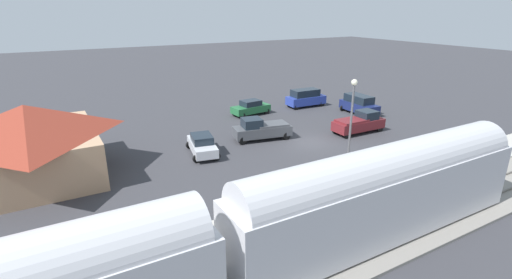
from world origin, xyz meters
The scene contains 14 objects.
ground_plane centered at (0.00, 0.00, 0.00)m, with size 200.00×200.00×0.00m, color #38383D.
railway_track centered at (-14.00, 0.00, 0.09)m, with size 4.80×70.00×0.30m.
platform centered at (-10.00, 0.00, 0.15)m, with size 3.20×46.00×0.30m.
passenger_train centered at (-14.00, 15.44, 2.86)m, with size 2.93×37.03×4.98m.
station_building centered at (4.00, 22.00, 2.86)m, with size 10.78×9.35×5.49m.
pedestrian_on_platform centered at (-9.34, -1.37, 1.28)m, with size 0.36×0.36×1.71m.
pedestrian_waiting_far centered at (-10.66, 1.27, 1.28)m, with size 0.36×0.36×1.71m.
suv_navy centered at (5.21, -11.30, 1.15)m, with size 4.98×2.56×2.22m.
pickup_charcoal centered at (3.03, 3.37, 1.03)m, with size 2.97×5.68×2.14m.
sedan_silver centered at (2.21, 9.66, 0.88)m, with size 4.77×2.90×1.74m.
suv_blue centered at (11.03, -7.90, 1.15)m, with size 2.20×4.99×2.22m.
pickup_maroon centered at (-0.06, -6.19, 1.03)m, with size 2.04×5.43×2.14m.
sedan_green centered at (11.09, -0.02, 0.88)m, with size 2.25×4.65×1.74m.
light_pole_near_platform centered at (-7.20, 2.04, 4.59)m, with size 0.44×0.44×7.23m.
Camera 1 is at (-25.96, 20.63, 11.83)m, focal length 26.38 mm.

